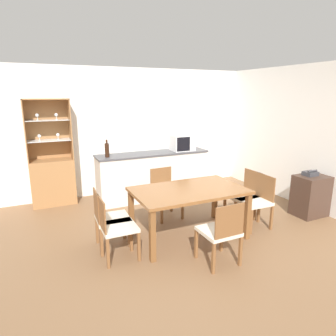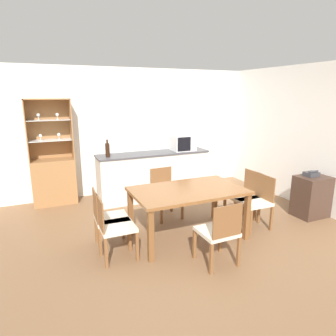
# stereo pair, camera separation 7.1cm
# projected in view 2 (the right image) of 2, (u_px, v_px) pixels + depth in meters

# --- Properties ---
(ground_plane) EXTENTS (18.00, 18.00, 0.00)m
(ground_plane) POSITION_uv_depth(u_px,v_px,m) (192.00, 241.00, 4.25)
(ground_plane) COLOR brown
(wall_back) EXTENTS (6.80, 0.06, 2.55)m
(wall_back) POSITION_uv_depth(u_px,v_px,m) (134.00, 131.00, 6.28)
(wall_back) COLOR white
(wall_back) RESTS_ON ground_plane
(wall_right) EXTENTS (0.06, 4.60, 2.55)m
(wall_right) POSITION_uv_depth(u_px,v_px,m) (315.00, 139.00, 5.22)
(wall_right) COLOR white
(wall_right) RESTS_ON ground_plane
(kitchen_counter) EXTENTS (2.21, 0.53, 0.92)m
(kitchen_counter) POSITION_uv_depth(u_px,v_px,m) (154.00, 175.00, 5.94)
(kitchen_counter) COLOR silver
(kitchen_counter) RESTS_ON ground_plane
(display_cabinet) EXTENTS (0.78, 0.39, 1.96)m
(display_cabinet) POSITION_uv_depth(u_px,v_px,m) (53.00, 174.00, 5.61)
(display_cabinet) COLOR #A37042
(display_cabinet) RESTS_ON ground_plane
(dining_table) EXTENTS (1.58, 0.96, 0.72)m
(dining_table) POSITION_uv_depth(u_px,v_px,m) (188.00, 195.00, 4.26)
(dining_table) COLOR brown
(dining_table) RESTS_ON ground_plane
(dining_chair_side_right_near) EXTENTS (0.44, 0.44, 0.82)m
(dining_chair_side_right_near) POSITION_uv_depth(u_px,v_px,m) (256.00, 201.00, 4.62)
(dining_chair_side_right_near) COLOR beige
(dining_chair_side_right_near) RESTS_ON ground_plane
(dining_chair_side_left_far) EXTENTS (0.45, 0.45, 0.82)m
(dining_chair_side_left_far) POSITION_uv_depth(u_px,v_px,m) (109.00, 218.00, 4.00)
(dining_chair_side_left_far) COLOR beige
(dining_chair_side_left_far) RESTS_ON ground_plane
(dining_chair_side_right_far) EXTENTS (0.45, 0.45, 0.82)m
(dining_chair_side_right_far) POSITION_uv_depth(u_px,v_px,m) (244.00, 196.00, 4.88)
(dining_chair_side_right_far) COLOR beige
(dining_chair_side_right_far) RESTS_ON ground_plane
(dining_chair_head_near) EXTENTS (0.43, 0.43, 0.82)m
(dining_chair_head_near) POSITION_uv_depth(u_px,v_px,m) (219.00, 232.00, 3.59)
(dining_chair_head_near) COLOR beige
(dining_chair_head_near) RESTS_ON ground_plane
(dining_chair_side_left_near) EXTENTS (0.43, 0.43, 0.82)m
(dining_chair_side_left_near) POSITION_uv_depth(u_px,v_px,m) (114.00, 227.00, 3.74)
(dining_chair_side_left_near) COLOR beige
(dining_chair_side_left_near) RESTS_ON ground_plane
(dining_chair_head_far) EXTENTS (0.45, 0.45, 0.82)m
(dining_chair_head_far) POSITION_uv_depth(u_px,v_px,m) (165.00, 193.00, 5.02)
(dining_chair_head_far) COLOR beige
(dining_chair_head_far) RESTS_ON ground_plane
(microwave) EXTENTS (0.44, 0.33, 0.31)m
(microwave) POSITION_uv_depth(u_px,v_px,m) (183.00, 143.00, 6.01)
(microwave) COLOR silver
(microwave) RESTS_ON kitchen_counter
(wine_bottle) EXTENTS (0.08, 0.08, 0.32)m
(wine_bottle) POSITION_uv_depth(u_px,v_px,m) (108.00, 150.00, 5.39)
(wine_bottle) COLOR black
(wine_bottle) RESTS_ON kitchen_counter
(side_cabinet) EXTENTS (0.53, 0.42, 0.70)m
(side_cabinet) POSITION_uv_depth(u_px,v_px,m) (311.00, 196.00, 5.07)
(side_cabinet) COLOR #422D23
(side_cabinet) RESTS_ON ground_plane
(telephone) EXTENTS (0.22, 0.17, 0.11)m
(telephone) POSITION_uv_depth(u_px,v_px,m) (311.00, 174.00, 4.99)
(telephone) COLOR #38383D
(telephone) RESTS_ON side_cabinet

